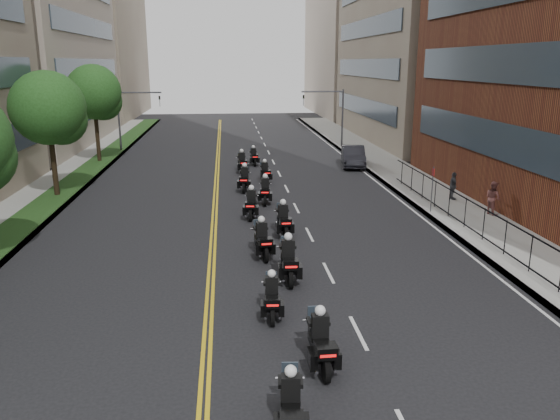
{
  "coord_description": "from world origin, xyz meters",
  "views": [
    {
      "loc": [
        -0.74,
        -9.99,
        8.12
      ],
      "look_at": [
        1.59,
        13.26,
        1.75
      ],
      "focal_mm": 35.0,
      "sensor_mm": 36.0,
      "label": 1
    }
  ],
  "objects_px": {
    "motorcycle_9": "(265,173)",
    "motorcycle_4": "(262,241)",
    "motorcycle_1": "(321,344)",
    "motorcycle_0": "(291,409)",
    "motorcycle_10": "(242,163)",
    "motorcycle_3": "(289,262)",
    "parked_sedan": "(353,156)",
    "motorcycle_7": "(265,192)",
    "motorcycle_2": "(272,299)",
    "pedestrian_b": "(493,198)",
    "motorcycle_11": "(254,157)",
    "pedestrian_c": "(453,186)",
    "motorcycle_5": "(283,221)",
    "motorcycle_8": "(245,180)",
    "motorcycle_6": "(251,205)"
  },
  "relations": [
    {
      "from": "motorcycle_8",
      "to": "motorcycle_1",
      "type": "bearing_deg",
      "value": -80.75
    },
    {
      "from": "motorcycle_5",
      "to": "motorcycle_10",
      "type": "xyz_separation_m",
      "value": [
        -1.48,
        15.71,
        0.01
      ]
    },
    {
      "from": "motorcycle_2",
      "to": "motorcycle_4",
      "type": "xyz_separation_m",
      "value": [
        0.08,
        5.75,
        0.07
      ]
    },
    {
      "from": "motorcycle_5",
      "to": "pedestrian_b",
      "type": "bearing_deg",
      "value": 8.75
    },
    {
      "from": "motorcycle_9",
      "to": "motorcycle_10",
      "type": "height_order",
      "value": "motorcycle_10"
    },
    {
      "from": "motorcycle_10",
      "to": "motorcycle_11",
      "type": "distance_m",
      "value": 3.23
    },
    {
      "from": "motorcycle_7",
      "to": "motorcycle_3",
      "type": "bearing_deg",
      "value": -84.68
    },
    {
      "from": "motorcycle_4",
      "to": "motorcycle_5",
      "type": "bearing_deg",
      "value": 60.14
    },
    {
      "from": "motorcycle_3",
      "to": "motorcycle_4",
      "type": "height_order",
      "value": "motorcycle_3"
    },
    {
      "from": "motorcycle_1",
      "to": "motorcycle_9",
      "type": "relative_size",
      "value": 1.09
    },
    {
      "from": "motorcycle_0",
      "to": "pedestrian_c",
      "type": "xyz_separation_m",
      "value": [
        12.15,
        20.04,
        0.32
      ]
    },
    {
      "from": "motorcycle_4",
      "to": "pedestrian_c",
      "type": "bearing_deg",
      "value": 28.1
    },
    {
      "from": "motorcycle_1",
      "to": "motorcycle_6",
      "type": "distance_m",
      "value": 15.13
    },
    {
      "from": "motorcycle_8",
      "to": "motorcycle_11",
      "type": "xyz_separation_m",
      "value": [
        1.08,
        9.14,
        -0.09
      ]
    },
    {
      "from": "motorcycle_2",
      "to": "motorcycle_6",
      "type": "xyz_separation_m",
      "value": [
        -0.09,
        11.89,
        0.07
      ]
    },
    {
      "from": "motorcycle_9",
      "to": "pedestrian_c",
      "type": "height_order",
      "value": "pedestrian_c"
    },
    {
      "from": "motorcycle_1",
      "to": "motorcycle_4",
      "type": "relative_size",
      "value": 0.99
    },
    {
      "from": "motorcycle_9",
      "to": "pedestrian_b",
      "type": "bearing_deg",
      "value": -47.32
    },
    {
      "from": "pedestrian_b",
      "to": "motorcycle_4",
      "type": "bearing_deg",
      "value": 95.8
    },
    {
      "from": "motorcycle_5",
      "to": "motorcycle_6",
      "type": "xyz_separation_m",
      "value": [
        -1.38,
        3.27,
        -0.0
      ]
    },
    {
      "from": "motorcycle_0",
      "to": "motorcycle_1",
      "type": "relative_size",
      "value": 0.94
    },
    {
      "from": "motorcycle_8",
      "to": "pedestrian_c",
      "type": "relative_size",
      "value": 1.5
    },
    {
      "from": "motorcycle_3",
      "to": "parked_sedan",
      "type": "bearing_deg",
      "value": 72.1
    },
    {
      "from": "motorcycle_6",
      "to": "motorcycle_8",
      "type": "height_order",
      "value": "motorcycle_8"
    },
    {
      "from": "motorcycle_2",
      "to": "pedestrian_b",
      "type": "distance_m",
      "value": 16.79
    },
    {
      "from": "motorcycle_4",
      "to": "motorcycle_9",
      "type": "height_order",
      "value": "motorcycle_4"
    },
    {
      "from": "motorcycle_3",
      "to": "motorcycle_6",
      "type": "relative_size",
      "value": 1.06
    },
    {
      "from": "motorcycle_3",
      "to": "parked_sedan",
      "type": "xyz_separation_m",
      "value": [
        7.87,
        22.99,
        0.07
      ]
    },
    {
      "from": "pedestrian_b",
      "to": "motorcycle_8",
      "type": "bearing_deg",
      "value": 44.64
    },
    {
      "from": "motorcycle_6",
      "to": "motorcycle_10",
      "type": "distance_m",
      "value": 12.44
    },
    {
      "from": "motorcycle_1",
      "to": "pedestrian_b",
      "type": "height_order",
      "value": "pedestrian_b"
    },
    {
      "from": "motorcycle_10",
      "to": "pedestrian_c",
      "type": "relative_size",
      "value": 1.47
    },
    {
      "from": "motorcycle_9",
      "to": "pedestrian_c",
      "type": "distance_m",
      "value": 12.65
    },
    {
      "from": "motorcycle_0",
      "to": "motorcycle_10",
      "type": "bearing_deg",
      "value": 95.31
    },
    {
      "from": "motorcycle_1",
      "to": "motorcycle_3",
      "type": "distance_m",
      "value": 6.22
    },
    {
      "from": "motorcycle_4",
      "to": "motorcycle_7",
      "type": "xyz_separation_m",
      "value": [
        0.81,
        9.16,
        -0.01
      ]
    },
    {
      "from": "motorcycle_3",
      "to": "motorcycle_11",
      "type": "xyz_separation_m",
      "value": [
        -0.03,
        24.37,
        -0.1
      ]
    },
    {
      "from": "motorcycle_5",
      "to": "parked_sedan",
      "type": "bearing_deg",
      "value": 64.93
    },
    {
      "from": "motorcycle_8",
      "to": "motorcycle_10",
      "type": "height_order",
      "value": "motorcycle_8"
    },
    {
      "from": "motorcycle_0",
      "to": "motorcycle_8",
      "type": "bearing_deg",
      "value": 95.44
    },
    {
      "from": "motorcycle_1",
      "to": "parked_sedan",
      "type": "distance_m",
      "value": 30.2
    },
    {
      "from": "motorcycle_9",
      "to": "motorcycle_4",
      "type": "bearing_deg",
      "value": -101.14
    },
    {
      "from": "motorcycle_5",
      "to": "motorcycle_10",
      "type": "bearing_deg",
      "value": 93.55
    },
    {
      "from": "motorcycle_1",
      "to": "motorcycle_8",
      "type": "bearing_deg",
      "value": 92.01
    },
    {
      "from": "motorcycle_11",
      "to": "pedestrian_c",
      "type": "xyz_separation_m",
      "value": [
        11.2,
        -13.26,
        0.34
      ]
    },
    {
      "from": "motorcycle_1",
      "to": "motorcycle_2",
      "type": "xyz_separation_m",
      "value": [
        -1.06,
        3.2,
        -0.07
      ]
    },
    {
      "from": "motorcycle_4",
      "to": "motorcycle_1",
      "type": "bearing_deg",
      "value": -90.55
    },
    {
      "from": "motorcycle_2",
      "to": "motorcycle_11",
      "type": "bearing_deg",
      "value": 91.41
    },
    {
      "from": "motorcycle_3",
      "to": "pedestrian_c",
      "type": "xyz_separation_m",
      "value": [
        11.17,
        11.1,
        0.24
      ]
    },
    {
      "from": "motorcycle_0",
      "to": "motorcycle_4",
      "type": "xyz_separation_m",
      "value": [
        0.16,
        11.68,
        0.05
      ]
    }
  ]
}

